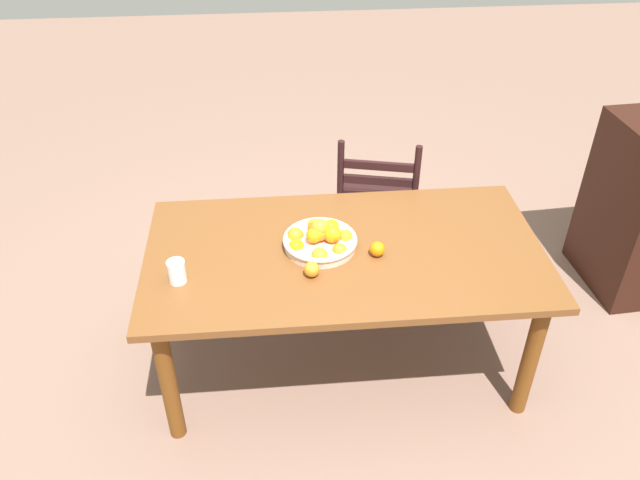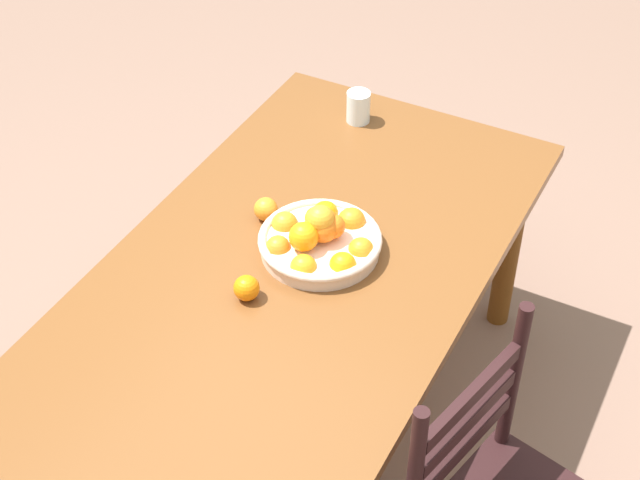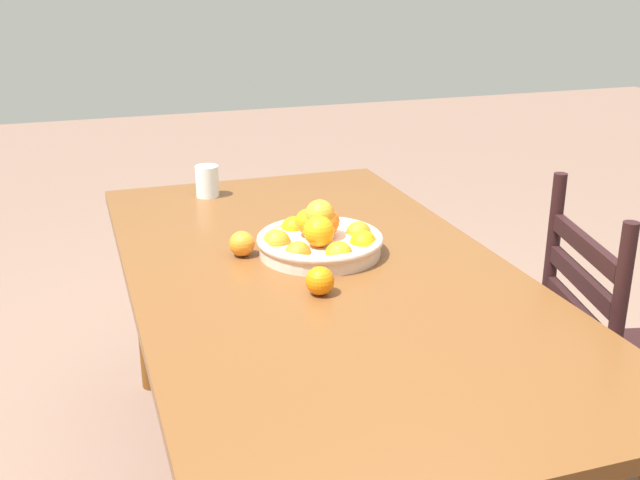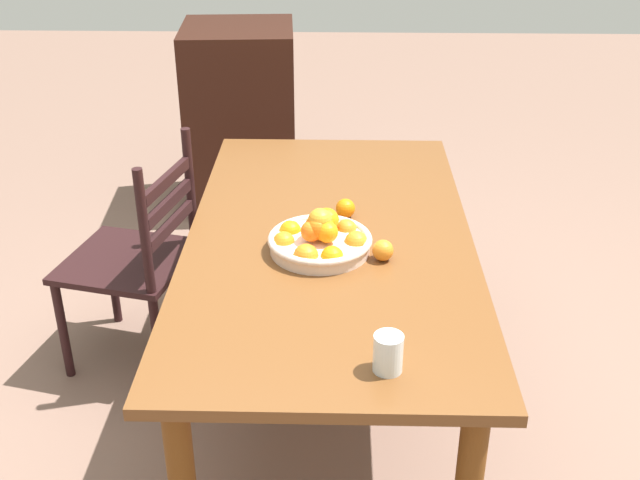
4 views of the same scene
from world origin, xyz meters
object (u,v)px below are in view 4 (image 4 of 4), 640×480
Objects in this scene: dining_table at (330,258)px; orange_loose_0 at (383,250)px; orange_loose_1 at (345,208)px; chair_near_window at (138,260)px; fruit_bowl at (320,238)px; drinking_glass at (388,353)px; cabinet at (241,117)px.

orange_loose_0 reaches higher than dining_table.
orange_loose_0 is 0.33m from orange_loose_1.
chair_near_window is 0.88m from fruit_bowl.
orange_loose_1 is at bearing -20.84° from dining_table.
dining_table is 0.27m from orange_loose_0.
orange_loose_1 is at bearing 93.03° from chair_near_window.
orange_loose_0 is at bearing -104.60° from fruit_bowl.
chair_near_window is 1.07m from orange_loose_0.
orange_loose_1 reaches higher than dining_table.
orange_loose_0 is (-0.05, -0.20, -0.01)m from fruit_bowl.
drinking_glass is at bearing -167.92° from dining_table.
dining_table is 0.82m from chair_near_window.
cabinet is at bearing 19.17° from orange_loose_0.
cabinet reaches higher than orange_loose_1.
fruit_bowl is (-1.93, -0.49, 0.26)m from cabinet.
orange_loose_0 is (-0.45, -0.92, 0.30)m from chair_near_window.
chair_near_window is at bearing 167.71° from cabinet.
fruit_bowl reaches higher than orange_loose_1.
cabinet reaches higher than dining_table.
dining_table is 1.80× the size of cabinet.
chair_near_window reaches higher than drinking_glass.
dining_table is at bearing 12.08° from drinking_glass.
fruit_bowl is 0.21m from orange_loose_0.
chair_near_window is 0.93× the size of cabinet.
chair_near_window is 0.87m from orange_loose_1.
dining_table is 0.76m from drinking_glass.
fruit_bowl is at bearing 161.66° from orange_loose_1.
cabinet is 2.12m from orange_loose_0.
fruit_bowl reaches higher than orange_loose_0.
dining_table is 17.39× the size of drinking_glass.
cabinet is (1.54, -0.23, 0.05)m from chair_near_window.
chair_near_window is 8.99× the size of drinking_glass.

